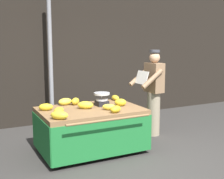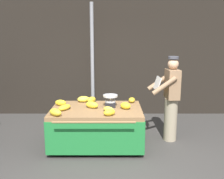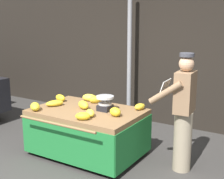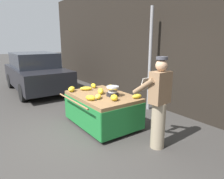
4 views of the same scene
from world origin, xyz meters
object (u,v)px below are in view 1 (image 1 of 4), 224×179
banana_bunch_6 (115,98)px  vendor_person (153,92)px  banana_bunch_4 (109,107)px  banana_bunch_5 (120,102)px  banana_bunch_1 (75,101)px  banana_bunch_8 (85,105)px  banana_bunch_2 (59,110)px  street_pole (51,62)px  weighing_scale (102,99)px  banana_cart (91,120)px  banana_bunch_0 (65,102)px  banana_bunch_7 (116,109)px  banana_bunch_9 (59,115)px  banana_bunch_3 (46,107)px

banana_bunch_6 → vendor_person: bearing=-12.3°
banana_bunch_4 → banana_bunch_5: bearing=32.4°
banana_bunch_1 → vendor_person: bearing=-4.3°
banana_bunch_6 → banana_bunch_8: 0.90m
banana_bunch_4 → banana_bunch_2: bearing=170.1°
street_pole → banana_bunch_5: size_ratio=13.99×
street_pole → banana_bunch_4: street_pole is taller
weighing_scale → banana_bunch_4: 0.37m
banana_cart → banana_bunch_2: bearing=-169.9°
banana_bunch_4 → banana_bunch_6: bearing=56.1°
banana_bunch_0 → banana_bunch_1: banana_bunch_1 is taller
banana_bunch_2 → banana_bunch_6: same height
banana_cart → vendor_person: vendor_person is taller
banana_bunch_4 → vendor_person: size_ratio=0.14×
banana_bunch_0 → banana_bunch_4: 0.89m
weighing_scale → banana_bunch_7: size_ratio=1.29×
banana_bunch_2 → banana_bunch_7: (0.84, -0.34, 0.01)m
banana_bunch_2 → banana_cart: bearing=10.1°
banana_bunch_9 → banana_bunch_5: bearing=18.2°
banana_bunch_5 → banana_bunch_9: banana_bunch_5 is taller
street_pole → weighing_scale: 1.77m
banana_bunch_2 → banana_bunch_9: size_ratio=1.11×
banana_bunch_2 → banana_bunch_9: (-0.10, -0.35, 0.01)m
banana_bunch_2 → banana_bunch_7: banana_bunch_7 is taller
banana_bunch_7 → vendor_person: (1.22, 0.73, 0.06)m
weighing_scale → banana_bunch_0: (-0.56, 0.35, -0.06)m
banana_bunch_2 → banana_bunch_5: size_ratio=1.46×
banana_bunch_6 → banana_bunch_8: banana_bunch_8 is taller
banana_bunch_0 → banana_bunch_8: size_ratio=0.95×
banana_bunch_0 → banana_bunch_8: banana_bunch_8 is taller
street_pole → weighing_scale: street_pole is taller
banana_bunch_6 → banana_bunch_7: size_ratio=1.03×
weighing_scale → banana_bunch_3: weighing_scale is taller
street_pole → banana_bunch_9: street_pole is taller
street_pole → banana_cart: 1.95m
banana_bunch_0 → banana_bunch_2: bearing=-116.9°
street_pole → banana_bunch_0: 1.41m
banana_bunch_1 → banana_bunch_3: bearing=-160.0°
street_pole → banana_bunch_0: bearing=-94.7°
banana_bunch_9 → banana_bunch_1: bearing=56.9°
banana_bunch_4 → banana_bunch_9: (-0.92, -0.21, 0.01)m
banana_bunch_3 → vendor_person: vendor_person is taller
banana_bunch_1 → banana_bunch_7: (0.37, -0.85, -0.01)m
banana_bunch_7 → banana_bunch_8: size_ratio=0.81×
banana_bunch_0 → banana_bunch_5: (0.84, -0.52, 0.00)m
weighing_scale → banana_bunch_3: (-0.98, 0.08, -0.06)m
street_pole → banana_bunch_6: bearing=-55.0°
weighing_scale → banana_bunch_6: 0.56m
banana_bunch_5 → banana_bunch_8: size_ratio=0.77×
banana_bunch_2 → banana_bunch_3: (-0.13, 0.29, 0.01)m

